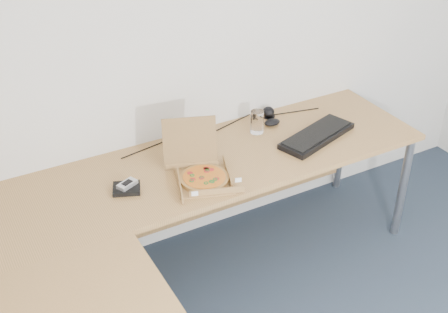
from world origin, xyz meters
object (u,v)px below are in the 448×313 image
drinking_glass (257,122)px  wallet (127,189)px  keyboard (317,136)px  pizza_box (203,174)px  desk (185,230)px

drinking_glass → wallet: (-0.87, -0.19, -0.06)m
wallet → keyboard: bearing=20.0°
wallet → pizza_box: bearing=6.8°
pizza_box → drinking_glass: (0.50, 0.29, 0.03)m
pizza_box → wallet: size_ratio=2.42×
desk → wallet: bearing=109.0°
pizza_box → desk: bearing=-110.0°
wallet → desk: bearing=-49.2°
keyboard → wallet: keyboard is taller
pizza_box → drinking_glass: 0.58m
desk → keyboard: (1.00, 0.35, 0.05)m
drinking_glass → keyboard: 0.35m
keyboard → pizza_box: bearing=167.1°
pizza_box → drinking_glass: bearing=49.9°
drinking_glass → desk: bearing=-142.1°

